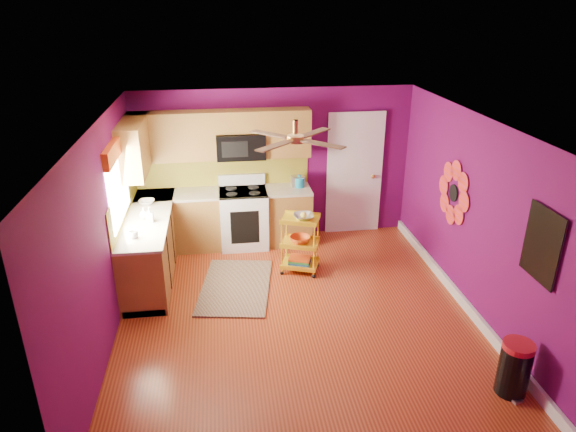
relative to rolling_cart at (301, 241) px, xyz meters
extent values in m
plane|color=maroon|center=(-0.23, -1.13, -0.49)|extent=(5.00, 5.00, 0.00)
cube|color=#5E0A52|center=(-0.23, 1.37, 0.76)|extent=(4.50, 0.04, 2.50)
cube|color=#5E0A52|center=(-0.23, -3.63, 0.76)|extent=(4.50, 0.04, 2.50)
cube|color=#5E0A52|center=(-2.48, -1.13, 0.76)|extent=(0.04, 5.00, 2.50)
cube|color=#5E0A52|center=(2.02, -1.13, 0.76)|extent=(0.04, 5.00, 2.50)
cube|color=silver|center=(-0.23, -1.13, 2.01)|extent=(4.50, 5.00, 0.04)
cube|color=white|center=(1.99, -1.13, -0.42)|extent=(0.05, 4.90, 0.14)
cube|color=brown|center=(-2.18, 0.22, -0.04)|extent=(0.60, 2.30, 0.90)
cube|color=brown|center=(-1.08, 1.07, -0.04)|extent=(2.80, 0.60, 0.90)
cube|color=beige|center=(-2.18, 0.22, 0.43)|extent=(0.63, 2.30, 0.04)
cube|color=beige|center=(-1.08, 1.07, 0.43)|extent=(2.80, 0.63, 0.04)
cube|color=black|center=(-2.18, 0.22, -0.44)|extent=(0.54, 2.30, 0.10)
cube|color=black|center=(-1.08, 1.07, -0.44)|extent=(2.80, 0.54, 0.10)
cube|color=white|center=(-0.78, 1.04, -0.03)|extent=(0.76, 0.66, 0.92)
cube|color=black|center=(-0.78, 1.04, 0.43)|extent=(0.76, 0.62, 0.03)
cube|color=white|center=(-0.78, 1.32, 0.55)|extent=(0.76, 0.06, 0.18)
cube|color=black|center=(-0.78, 0.71, -0.04)|extent=(0.45, 0.02, 0.55)
cube|color=brown|center=(-1.82, 1.20, 1.33)|extent=(1.32, 0.33, 0.75)
cube|color=brown|center=(-0.04, 1.20, 1.33)|extent=(0.72, 0.33, 0.75)
cube|color=brown|center=(-0.78, 1.20, 1.54)|extent=(0.76, 0.33, 0.34)
cube|color=brown|center=(-2.31, 0.72, 1.33)|extent=(0.33, 1.30, 0.75)
cube|color=black|center=(-0.78, 1.17, 1.16)|extent=(0.76, 0.38, 0.40)
cube|color=olive|center=(-1.08, 1.36, 0.70)|extent=(2.80, 0.01, 0.51)
cube|color=olive|center=(-2.47, 0.22, 0.70)|extent=(0.01, 2.30, 0.51)
cube|color=white|center=(-2.46, -0.08, 1.06)|extent=(0.03, 1.20, 1.00)
cube|color=#CB4912|center=(-2.43, -0.08, 1.53)|extent=(0.08, 1.35, 0.22)
cube|color=white|center=(1.12, 1.34, 0.53)|extent=(0.85, 0.04, 2.05)
cube|color=white|center=(1.12, 1.32, 0.53)|extent=(0.95, 0.02, 2.15)
sphere|color=#BF8C3F|center=(1.44, 1.29, 0.51)|extent=(0.07, 0.07, 0.07)
cylinder|color=black|center=(2.00, -0.53, 0.86)|extent=(0.01, 0.24, 0.24)
cube|color=teal|center=(2.00, -2.53, 1.06)|extent=(0.03, 0.52, 0.72)
cube|color=black|center=(1.99, -2.53, 1.06)|extent=(0.01, 0.56, 0.76)
cylinder|color=#BF8C3F|center=(-0.23, -0.93, 1.93)|extent=(0.06, 0.06, 0.16)
cylinder|color=#BF8C3F|center=(-0.23, -0.93, 1.79)|extent=(0.20, 0.20, 0.08)
cube|color=#4C2D19|center=(0.04, -0.67, 1.79)|extent=(0.47, 0.47, 0.01)
cube|color=#4C2D19|center=(-0.49, -0.67, 1.79)|extent=(0.47, 0.47, 0.01)
cube|color=#4C2D19|center=(-0.49, -1.20, 1.79)|extent=(0.47, 0.47, 0.01)
cube|color=#4C2D19|center=(0.04, -1.20, 1.79)|extent=(0.47, 0.47, 0.01)
cube|color=black|center=(-0.98, -0.34, -0.48)|extent=(1.18, 1.67, 0.02)
cylinder|color=yellow|center=(-0.29, -0.07, -0.04)|extent=(0.02, 0.02, 0.82)
cylinder|color=yellow|center=(0.16, -0.23, -0.04)|extent=(0.02, 0.02, 0.82)
cylinder|color=yellow|center=(-0.17, 0.24, -0.04)|extent=(0.02, 0.02, 0.82)
cylinder|color=yellow|center=(0.27, 0.08, -0.04)|extent=(0.02, 0.02, 0.82)
sphere|color=black|center=(-0.29, -0.07, -0.47)|extent=(0.06, 0.06, 0.06)
sphere|color=black|center=(0.16, -0.23, -0.47)|extent=(0.06, 0.06, 0.06)
sphere|color=black|center=(-0.17, 0.24, -0.47)|extent=(0.06, 0.06, 0.06)
sphere|color=black|center=(0.27, 0.08, -0.47)|extent=(0.06, 0.06, 0.06)
cube|color=yellow|center=(-0.01, 0.00, 0.35)|extent=(0.63, 0.55, 0.03)
cube|color=yellow|center=(-0.01, 0.00, -0.03)|extent=(0.63, 0.55, 0.03)
cube|color=yellow|center=(-0.01, 0.00, -0.38)|extent=(0.63, 0.55, 0.03)
imported|color=beige|center=(0.04, -0.01, 0.40)|extent=(0.38, 0.38, 0.07)
sphere|color=yellow|center=(0.04, -0.01, 0.42)|extent=(0.10, 0.10, 0.10)
imported|color=#CB4912|center=(-0.01, 0.00, 0.03)|extent=(0.39, 0.39, 0.09)
cube|color=navy|center=(-0.01, 0.00, -0.34)|extent=(0.37, 0.32, 0.04)
cube|color=#267233|center=(-0.01, 0.00, -0.31)|extent=(0.37, 0.32, 0.03)
cube|color=#CB4912|center=(-0.01, 0.00, -0.28)|extent=(0.37, 0.32, 0.03)
cylinder|color=black|center=(1.77, -2.83, -0.22)|extent=(0.40, 0.40, 0.54)
cylinder|color=#AE1822|center=(1.77, -2.83, 0.08)|extent=(0.32, 0.32, 0.06)
cube|color=beige|center=(1.77, -2.98, -0.48)|extent=(0.12, 0.08, 0.03)
cylinder|color=teal|center=(0.15, 1.12, 0.53)|extent=(0.18, 0.18, 0.16)
sphere|color=teal|center=(0.15, 1.12, 0.63)|extent=(0.06, 0.06, 0.06)
cube|color=beige|center=(0.13, 1.15, 0.54)|extent=(0.22, 0.15, 0.18)
imported|color=#EA3F72|center=(-2.11, -0.02, 0.55)|extent=(0.10, 0.10, 0.21)
imported|color=white|center=(-2.20, 0.11, 0.53)|extent=(0.13, 0.13, 0.16)
imported|color=white|center=(-2.23, 0.68, 0.47)|extent=(0.23, 0.23, 0.06)
imported|color=white|center=(-2.26, -0.52, 0.49)|extent=(0.12, 0.12, 0.10)
camera|label=1|loc=(-1.09, -6.68, 3.29)|focal=32.00mm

